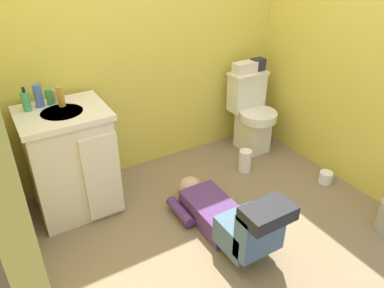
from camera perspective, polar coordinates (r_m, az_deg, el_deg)
name	(u,v)px	position (r m, az deg, el deg)	size (l,w,h in m)	color
ground_plane	(217,222)	(2.85, 3.89, -11.94)	(2.96, 3.03, 0.04)	#816C4F
wall_back	(148,29)	(3.12, -6.79, 17.18)	(2.62, 0.08, 2.40)	#D9C54A
wall_right	(365,37)	(3.12, 25.08, 14.71)	(0.08, 2.03, 2.40)	#D9C54A
toilet	(251,113)	(3.59, 9.09, 4.68)	(0.36, 0.46, 0.75)	silver
vanity_cabinet	(71,161)	(2.85, -18.05, -2.50)	(0.60, 0.53, 0.82)	beige
faucet	(55,97)	(2.78, -20.34, 6.79)	(0.02, 0.02, 0.10)	silver
person_plumber	(228,217)	(2.60, 5.50, -11.15)	(0.39, 1.06, 0.52)	#512D6B
tissue_box	(245,68)	(3.47, 8.13, 11.55)	(0.22, 0.11, 0.10)	silver
toiletry_bag	(258,64)	(3.56, 10.08, 11.95)	(0.12, 0.09, 0.11)	#26262D
soap_dispenser	(26,101)	(2.74, -24.16, 6.03)	(0.06, 0.06, 0.17)	#429F64
bottle_blue	(38,96)	(2.76, -22.55, 6.85)	(0.06, 0.06, 0.16)	#466ABC
bottle_green	(50,97)	(2.78, -21.05, 6.79)	(0.05, 0.05, 0.11)	#469D52
bottle_amber	(61,97)	(2.72, -19.54, 6.88)	(0.05, 0.05, 0.14)	#C3872F
paper_towel_roll	(245,161)	(3.33, 8.14, -2.58)	(0.11, 0.11, 0.20)	white
toilet_paper_roll	(326,177)	(3.38, 19.85, -4.84)	(0.11, 0.11, 0.10)	white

